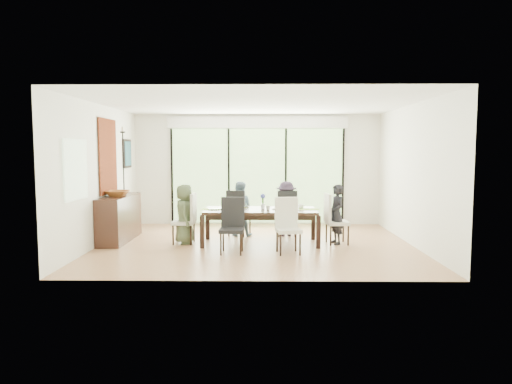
{
  "coord_description": "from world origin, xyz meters",
  "views": [
    {
      "loc": [
        0.13,
        -8.71,
        1.81
      ],
      "look_at": [
        0.0,
        0.25,
        1.0
      ],
      "focal_mm": 32.0,
      "sensor_mm": 36.0,
      "label": 1
    }
  ],
  "objects_px": {
    "table_top": "(260,211)",
    "vase": "(263,206)",
    "person_far_right": "(286,209)",
    "laptop": "(216,209)",
    "chair_far_left": "(239,213)",
    "bowl": "(117,193)",
    "cup_c": "(301,207)",
    "chair_left_end": "(184,218)",
    "sideboard": "(120,218)",
    "person_right_end": "(336,214)",
    "person_far_left": "(239,209)",
    "chair_right_end": "(337,219)",
    "chair_far_right": "(286,213)",
    "person_left_end": "(185,214)",
    "cup_a": "(225,206)",
    "chair_near_left": "(232,226)",
    "cup_b": "(268,208)",
    "chair_near_right": "(288,226)"
  },
  "relations": [
    {
      "from": "person_left_end",
      "to": "table_top",
      "type": "bearing_deg",
      "value": -97.6
    },
    {
      "from": "chair_left_end",
      "to": "vase",
      "type": "distance_m",
      "value": 1.57
    },
    {
      "from": "chair_left_end",
      "to": "chair_far_right",
      "type": "bearing_deg",
      "value": 114.74
    },
    {
      "from": "person_far_left",
      "to": "vase",
      "type": "relative_size",
      "value": 10.75
    },
    {
      "from": "chair_far_left",
      "to": "laptop",
      "type": "height_order",
      "value": "chair_far_left"
    },
    {
      "from": "person_far_left",
      "to": "chair_right_end",
      "type": "bearing_deg",
      "value": 163.71
    },
    {
      "from": "person_left_end",
      "to": "person_far_right",
      "type": "relative_size",
      "value": 1.0
    },
    {
      "from": "person_right_end",
      "to": "sideboard",
      "type": "relative_size",
      "value": 0.72
    },
    {
      "from": "cup_c",
      "to": "bowl",
      "type": "xyz_separation_m",
      "value": [
        -3.65,
        0.08,
        0.25
      ]
    },
    {
      "from": "person_left_end",
      "to": "cup_b",
      "type": "xyz_separation_m",
      "value": [
        1.63,
        -0.1,
        0.14
      ]
    },
    {
      "from": "chair_near_left",
      "to": "person_far_left",
      "type": "bearing_deg",
      "value": 90.68
    },
    {
      "from": "table_top",
      "to": "person_far_left",
      "type": "distance_m",
      "value": 0.95
    },
    {
      "from": "chair_right_end",
      "to": "person_far_right",
      "type": "xyz_separation_m",
      "value": [
        -0.95,
        0.83,
        0.09
      ]
    },
    {
      "from": "chair_near_left",
      "to": "sideboard",
      "type": "relative_size",
      "value": 0.61
    },
    {
      "from": "chair_left_end",
      "to": "sideboard",
      "type": "height_order",
      "value": "chair_left_end"
    },
    {
      "from": "cup_c",
      "to": "chair_far_left",
      "type": "bearing_deg",
      "value": 149.04
    },
    {
      "from": "table_top",
      "to": "vase",
      "type": "relative_size",
      "value": 20.0
    },
    {
      "from": "person_right_end",
      "to": "laptop",
      "type": "xyz_separation_m",
      "value": [
        -2.33,
        -0.1,
        0.11
      ]
    },
    {
      "from": "person_right_end",
      "to": "bowl",
      "type": "relative_size",
      "value": 2.42
    },
    {
      "from": "person_far_right",
      "to": "cup_b",
      "type": "distance_m",
      "value": 1.02
    },
    {
      "from": "chair_near_right",
      "to": "cup_b",
      "type": "height_order",
      "value": "chair_near_right"
    },
    {
      "from": "chair_right_end",
      "to": "vase",
      "type": "distance_m",
      "value": 1.47
    },
    {
      "from": "cup_a",
      "to": "cup_b",
      "type": "xyz_separation_m",
      "value": [
        0.85,
        -0.25,
        -0.0
      ]
    },
    {
      "from": "vase",
      "to": "cup_a",
      "type": "distance_m",
      "value": 0.76
    },
    {
      "from": "vase",
      "to": "cup_c",
      "type": "distance_m",
      "value": 0.75
    },
    {
      "from": "chair_far_right",
      "to": "person_left_end",
      "type": "distance_m",
      "value": 2.2
    },
    {
      "from": "sideboard",
      "to": "bowl",
      "type": "relative_size",
      "value": 3.36
    },
    {
      "from": "sideboard",
      "to": "chair_near_left",
      "type": "bearing_deg",
      "value": -26.08
    },
    {
      "from": "laptop",
      "to": "bowl",
      "type": "xyz_separation_m",
      "value": [
        -2.0,
        0.28,
        0.28
      ]
    },
    {
      "from": "chair_right_end",
      "to": "cup_b",
      "type": "distance_m",
      "value": 1.37
    },
    {
      "from": "person_far_left",
      "to": "cup_b",
      "type": "relative_size",
      "value": 12.9
    },
    {
      "from": "cup_c",
      "to": "chair_right_end",
      "type": "bearing_deg",
      "value": -8.13
    },
    {
      "from": "chair_far_right",
      "to": "cup_c",
      "type": "distance_m",
      "value": 0.82
    },
    {
      "from": "chair_left_end",
      "to": "person_right_end",
      "type": "bearing_deg",
      "value": 92.22
    },
    {
      "from": "chair_right_end",
      "to": "cup_a",
      "type": "relative_size",
      "value": 8.87
    },
    {
      "from": "person_far_right",
      "to": "laptop",
      "type": "distance_m",
      "value": 1.68
    },
    {
      "from": "chair_near_right",
      "to": "person_right_end",
      "type": "distance_m",
      "value": 1.31
    },
    {
      "from": "chair_near_left",
      "to": "person_left_end",
      "type": "relative_size",
      "value": 0.85
    },
    {
      "from": "person_far_right",
      "to": "sideboard",
      "type": "distance_m",
      "value": 3.44
    },
    {
      "from": "person_far_left",
      "to": "laptop",
      "type": "xyz_separation_m",
      "value": [
        -0.4,
        -0.93,
        0.11
      ]
    },
    {
      "from": "chair_right_end",
      "to": "chair_near_right",
      "type": "distance_m",
      "value": 1.33
    },
    {
      "from": "table_top",
      "to": "bowl",
      "type": "height_order",
      "value": "bowl"
    },
    {
      "from": "vase",
      "to": "bowl",
      "type": "height_order",
      "value": "bowl"
    },
    {
      "from": "chair_right_end",
      "to": "cup_c",
      "type": "height_order",
      "value": "chair_right_end"
    },
    {
      "from": "chair_left_end",
      "to": "cup_a",
      "type": "bearing_deg",
      "value": 102.84
    },
    {
      "from": "chair_far_right",
      "to": "chair_near_right",
      "type": "distance_m",
      "value": 1.72
    },
    {
      "from": "chair_right_end",
      "to": "chair_near_left",
      "type": "relative_size",
      "value": 1.0
    },
    {
      "from": "cup_b",
      "to": "sideboard",
      "type": "distance_m",
      "value": 3.03
    },
    {
      "from": "chair_far_left",
      "to": "cup_b",
      "type": "bearing_deg",
      "value": 143.9
    },
    {
      "from": "chair_near_right",
      "to": "vase",
      "type": "xyz_separation_m",
      "value": [
        -0.45,
        0.92,
        0.23
      ]
    }
  ]
}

